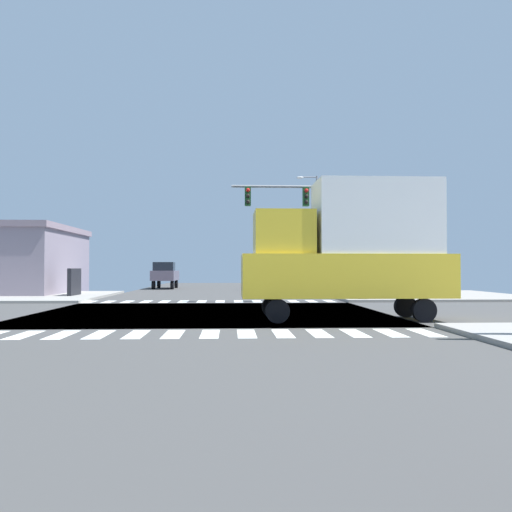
% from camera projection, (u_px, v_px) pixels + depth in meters
% --- Properties ---
extents(ground, '(90.00, 90.00, 0.05)m').
position_uv_depth(ground, '(211.00, 313.00, 22.06)').
color(ground, '#3F3F3E').
extents(sidewalk_corner_ne, '(12.00, 12.00, 0.14)m').
position_uv_depth(sidewalk_corner_ne, '(420.00, 295.00, 34.66)').
color(sidewalk_corner_ne, gray).
rests_on(sidewalk_corner_ne, ground).
extents(sidewalk_corner_nw, '(12.00, 12.00, 0.14)m').
position_uv_depth(sidewalk_corner_nw, '(7.00, 296.00, 33.43)').
color(sidewalk_corner_nw, gray).
rests_on(sidewalk_corner_nw, ground).
extents(crosswalk_near, '(13.50, 2.00, 0.01)m').
position_uv_depth(crosswalk_near, '(192.00, 334.00, 14.75)').
color(crosswalk_near, silver).
rests_on(crosswalk_near, ground).
extents(crosswalk_far, '(13.50, 2.00, 0.01)m').
position_uv_depth(crosswalk_far, '(211.00, 301.00, 29.33)').
color(crosswalk_far, silver).
rests_on(crosswalk_far, ground).
extents(traffic_signal_mast, '(7.41, 0.55, 6.62)m').
position_uv_depth(traffic_signal_mast, '(314.00, 211.00, 29.20)').
color(traffic_signal_mast, gray).
rests_on(traffic_signal_mast, ground).
extents(street_lamp, '(1.78, 0.32, 9.41)m').
position_uv_depth(street_lamp, '(314.00, 223.00, 44.31)').
color(street_lamp, gray).
rests_on(street_lamp, ground).
extents(pickup_farside_1, '(2.00, 5.10, 2.35)m').
position_uv_depth(pickup_farside_1, '(165.00, 274.00, 47.99)').
color(pickup_farside_1, black).
rests_on(pickup_farside_1, ground).
extents(box_truck_leading_2, '(7.20, 2.40, 4.85)m').
position_uv_depth(box_truck_leading_2, '(351.00, 246.00, 18.86)').
color(box_truck_leading_2, black).
rests_on(box_truck_leading_2, ground).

